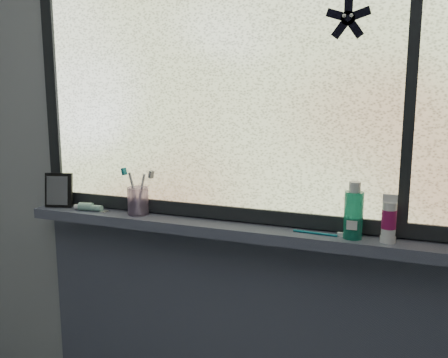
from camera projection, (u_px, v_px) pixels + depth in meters
wall_back at (233, 158)px, 1.83m from camera, size 3.00×0.01×2.50m
windowsill at (225, 229)px, 1.81m from camera, size 1.62×0.14×0.04m
sill_apron at (230, 351)px, 1.95m from camera, size 1.62×0.02×0.98m
window_pane at (230, 80)px, 1.76m from camera, size 1.50×0.01×1.00m
frame_bottom at (230, 213)px, 1.84m from camera, size 1.60×0.03×0.05m
frame_left at (53, 81)px, 2.03m from camera, size 0.05×0.03×1.10m
frame_mullion at (412, 79)px, 1.54m from camera, size 0.03×0.03×1.00m
starfish_sticker at (348, 18)px, 1.57m from camera, size 0.15×0.02×0.15m
vanity_mirror at (59, 190)px, 2.04m from camera, size 0.12×0.08×0.14m
toothpaste_tube at (90, 207)px, 1.99m from camera, size 0.18×0.06×0.03m
toothbrush_cup at (138, 201)px, 1.93m from camera, size 0.10×0.10×0.11m
toothbrush_lying at (315, 232)px, 1.67m from camera, size 0.19×0.03×0.01m
mouthwash_bottle at (354, 210)px, 1.61m from camera, size 0.08×0.08×0.15m
cream_tube at (389, 217)px, 1.57m from camera, size 0.05×0.05×0.11m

